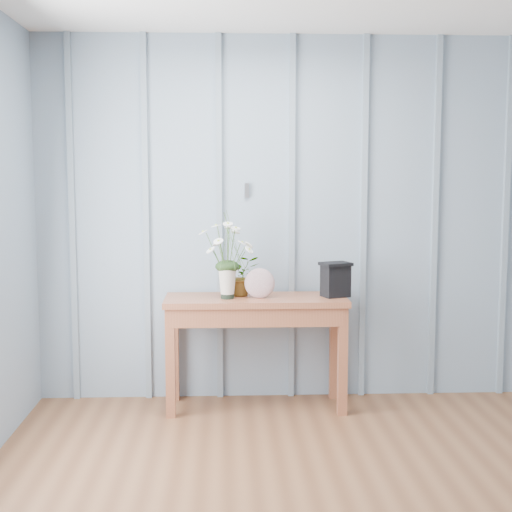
{
  "coord_description": "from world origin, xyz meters",
  "views": [
    {
      "loc": [
        -0.71,
        -2.66,
        1.55
      ],
      "look_at": [
        -0.51,
        1.94,
        1.03
      ],
      "focal_mm": 50.0,
      "sensor_mm": 36.0,
      "label": 1
    }
  ],
  "objects_px": {
    "daisy_vase": "(227,246)",
    "felt_disc_vessel": "(260,283)",
    "carved_box": "(336,279)",
    "sideboard": "(256,314)"
  },
  "relations": [
    {
      "from": "daisy_vase",
      "to": "felt_disc_vessel",
      "type": "bearing_deg",
      "value": -0.24
    },
    {
      "from": "carved_box",
      "to": "felt_disc_vessel",
      "type": "bearing_deg",
      "value": -175.53
    },
    {
      "from": "sideboard",
      "to": "carved_box",
      "type": "relative_size",
      "value": 5.22
    },
    {
      "from": "daisy_vase",
      "to": "felt_disc_vessel",
      "type": "distance_m",
      "value": 0.32
    },
    {
      "from": "sideboard",
      "to": "felt_disc_vessel",
      "type": "height_order",
      "value": "felt_disc_vessel"
    },
    {
      "from": "sideboard",
      "to": "carved_box",
      "type": "distance_m",
      "value": 0.58
    },
    {
      "from": "sideboard",
      "to": "daisy_vase",
      "type": "bearing_deg",
      "value": -166.38
    },
    {
      "from": "sideboard",
      "to": "daisy_vase",
      "type": "relative_size",
      "value": 2.18
    },
    {
      "from": "daisy_vase",
      "to": "sideboard",
      "type": "bearing_deg",
      "value": 13.62
    },
    {
      "from": "daisy_vase",
      "to": "carved_box",
      "type": "height_order",
      "value": "daisy_vase"
    }
  ]
}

